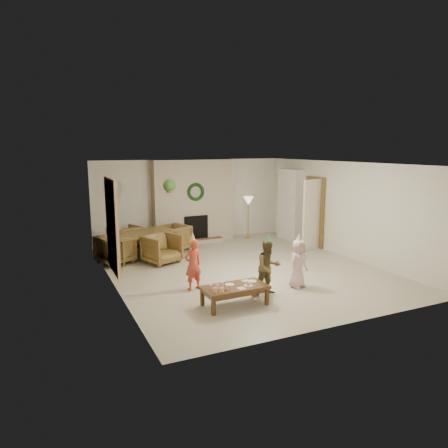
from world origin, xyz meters
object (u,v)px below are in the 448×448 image
dining_table (143,245)px  dining_chair_near (162,249)px  coffee_table_top (235,287)px  child_plaid (268,267)px  child_red (193,265)px  dining_chair_left (115,249)px  dining_chair_far (126,239)px  dining_chair_right (173,238)px  child_pink (298,264)px

dining_table → dining_chair_near: size_ratio=2.34×
coffee_table_top → child_plaid: (0.86, 0.26, 0.21)m
child_red → child_plaid: 1.52m
dining_chair_left → coffee_table_top: dining_chair_left is taller
coffee_table_top → child_red: 1.21m
dining_chair_far → dining_chair_right: bearing=141.3°
dining_chair_right → child_red: size_ratio=0.76×
child_red → child_pink: bearing=147.8°
child_red → child_plaid: size_ratio=0.96×
child_red → child_plaid: (1.25, -0.87, 0.02)m
dining_chair_left → child_pink: 4.60m
dining_chair_near → dining_table: bearing=90.0°
dining_table → coffee_table_top: bearing=-101.3°
dining_chair_near → dining_chair_right: 1.31m
dining_chair_far → dining_chair_left: size_ratio=1.00×
dining_chair_left → child_plaid: size_ratio=0.73×
dining_chair_near → dining_chair_left: bearing=135.0°
dining_chair_right → child_pink: child_pink is taller
dining_table → child_plaid: bearing=-88.8°
dining_chair_far → dining_chair_left: bearing=45.0°
dining_table → dining_chair_right: bearing=0.0°
coffee_table_top → dining_table: bearing=98.2°
dining_chair_left → coffee_table_top: size_ratio=0.66×
dining_chair_far → child_pink: size_ratio=0.79×
dining_chair_left → dining_chair_right: size_ratio=1.00×
dining_chair_far → dining_chair_right: same height
coffee_table_top → child_pink: 1.68m
dining_chair_left → dining_chair_right: bearing=-90.0°
dining_chair_near → dining_chair_left: 1.16m
dining_chair_left → child_plaid: bearing=-167.5°
dining_table → dining_chair_right: 1.02m
child_pink → child_plaid: bearing=167.6°
coffee_table_top → child_plaid: 0.92m
dining_chair_left → dining_chair_right: 1.84m
child_pink → dining_chair_right: bearing=88.8°
dining_table → dining_chair_near: bearing=-90.0°
dining_chair_left → coffee_table_top: (1.47, -3.76, -0.02)m
dining_chair_far → child_plaid: bearing=91.0°
child_red → child_pink: 2.16m
coffee_table_top → child_pink: size_ratio=1.19×
child_plaid → coffee_table_top: bearing=-163.7°
dining_chair_right → dining_chair_near: bearing=-51.3°
dining_chair_left → dining_chair_near: bearing=-135.0°
dining_table → child_red: size_ratio=1.78×
child_red → child_pink: size_ratio=1.04×
dining_chair_right → dining_chair_far: bearing=-128.7°
dining_chair_far → dining_chair_left: (-0.47, -1.06, 0.00)m
dining_chair_near → child_pink: size_ratio=0.79×
dining_chair_near → child_plaid: (1.27, -3.03, 0.19)m
coffee_table_top → child_red: size_ratio=1.14×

